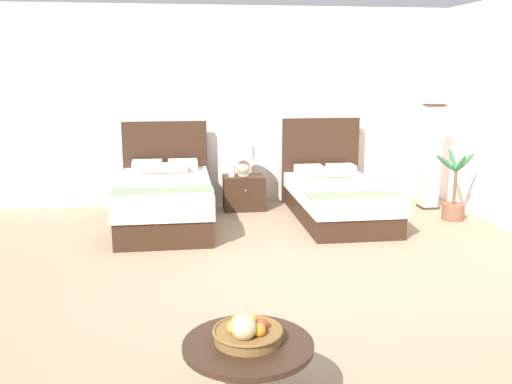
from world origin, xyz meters
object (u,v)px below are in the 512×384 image
at_px(nightstand, 244,193).
at_px(fruit_bowl, 247,332).
at_px(bed_near_corner, 337,198).
at_px(floor_lamp_corner, 431,157).
at_px(table_lamp, 243,156).
at_px(coffee_table, 248,360).
at_px(bed_near_window, 165,199).
at_px(vase, 232,171).
at_px(potted_palm, 454,201).

distance_m(nightstand, fruit_bowl, 4.86).
bearing_deg(bed_near_corner, floor_lamp_corner, 13.88).
height_order(nightstand, table_lamp, table_lamp).
height_order(nightstand, fruit_bowl, fruit_bowl).
distance_m(table_lamp, coffee_table, 4.90).
relative_size(bed_near_window, vase, 12.23).
bearing_deg(table_lamp, floor_lamp_corner, -6.34).
bearing_deg(potted_palm, nightstand, 160.91).
relative_size(nightstand, floor_lamp_corner, 0.39).
relative_size(vase, floor_lamp_corner, 0.12).
bearing_deg(table_lamp, vase, -160.93).
bearing_deg(fruit_bowl, bed_near_window, 97.65).
distance_m(coffee_table, potted_palm, 5.07).
bearing_deg(coffee_table, potted_palm, 50.30).
xyz_separation_m(nightstand, table_lamp, (0.00, 0.02, 0.52)).
xyz_separation_m(bed_near_window, coffee_table, (0.56, -4.18, -0.01)).
bearing_deg(floor_lamp_corner, bed_near_window, -174.18).
bearing_deg(coffee_table, nightstand, 83.69).
distance_m(vase, floor_lamp_corner, 2.84).
relative_size(bed_near_window, floor_lamp_corner, 1.41).
bearing_deg(coffee_table, bed_near_window, 97.68).
height_order(nightstand, vase, vase).
distance_m(fruit_bowl, floor_lamp_corner, 5.56).
relative_size(bed_near_corner, table_lamp, 4.82).
bearing_deg(potted_palm, bed_near_corner, 168.88).
xyz_separation_m(floor_lamp_corner, potted_palm, (0.05, -0.66, -0.49)).
distance_m(bed_near_corner, floor_lamp_corner, 1.58).
distance_m(nightstand, floor_lamp_corner, 2.71).
bearing_deg(vase, table_lamp, 19.07).
bearing_deg(potted_palm, fruit_bowl, -129.81).
height_order(vase, fruit_bowl, vase).
xyz_separation_m(bed_near_window, vase, (0.92, 0.62, 0.24)).
bearing_deg(vase, nightstand, 12.97).
height_order(vase, floor_lamp_corner, floor_lamp_corner).
xyz_separation_m(nightstand, potted_palm, (2.70, -0.94, 0.02)).
relative_size(bed_near_corner, coffee_table, 2.75).
xyz_separation_m(nightstand, vase, (-0.17, -0.04, 0.33)).
xyz_separation_m(bed_near_corner, nightstand, (-1.19, 0.64, -0.04)).
distance_m(bed_near_corner, table_lamp, 1.44).
distance_m(bed_near_corner, nightstand, 1.35).
height_order(bed_near_window, bed_near_corner, bed_near_corner).
relative_size(bed_near_window, table_lamp, 4.81).
bearing_deg(bed_near_window, bed_near_corner, 0.49).
bearing_deg(vase, bed_near_window, -146.29).
bearing_deg(nightstand, floor_lamp_corner, -5.91).
relative_size(bed_near_window, fruit_bowl, 5.05).
xyz_separation_m(bed_near_corner, table_lamp, (-1.19, 0.66, 0.49)).
bearing_deg(coffee_table, vase, 85.69).
bearing_deg(potted_palm, coffee_table, -129.70).
bearing_deg(fruit_bowl, vase, 85.64).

